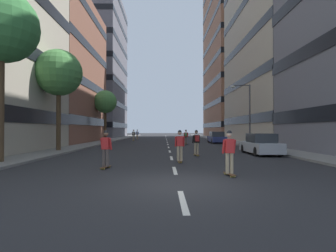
% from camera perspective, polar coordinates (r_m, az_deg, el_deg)
% --- Properties ---
extents(ground_plane, '(179.02, 179.02, 0.00)m').
position_cam_1_polar(ground_plane, '(38.55, -0.19, -3.43)').
color(ground_plane, '#28282B').
extents(sidewalk_left, '(2.57, 82.05, 0.14)m').
position_cam_1_polar(sidewalk_left, '(43.13, -12.34, -3.03)').
color(sidewalk_left, gray).
rests_on(sidewalk_left, ground_plane).
extents(sidewalk_right, '(2.57, 82.05, 0.14)m').
position_cam_1_polar(sidewalk_right, '(43.33, 11.77, -3.02)').
color(sidewalk_right, gray).
rests_on(sidewalk_right, ground_plane).
extents(lane_markings, '(0.16, 67.20, 0.01)m').
position_cam_1_polar(lane_markings, '(39.22, -0.20, -3.38)').
color(lane_markings, silver).
rests_on(lane_markings, ground_plane).
extents(building_left_mid, '(12.17, 17.52, 19.31)m').
position_cam_1_polar(building_left_mid, '(40.28, -24.49, 10.69)').
color(building_left_mid, brown).
rests_on(building_left_mid, ground_plane).
extents(building_left_far, '(12.17, 19.97, 31.83)m').
position_cam_1_polar(building_left_far, '(64.14, -15.53, 12.08)').
color(building_left_far, slate).
rests_on(building_left_far, ground_plane).
extents(building_right_mid, '(12.17, 21.10, 31.23)m').
position_cam_1_polar(building_right_mid, '(42.24, 23.90, 18.54)').
color(building_right_mid, '#B2A893').
rests_on(building_right_mid, ground_plane).
extents(building_right_far, '(12.17, 22.51, 37.45)m').
position_cam_1_polar(building_right_far, '(65.06, 14.56, 14.44)').
color(building_right_far, '#9E6B51').
rests_on(building_right_far, ground_plane).
extents(parked_car_near, '(1.82, 4.40, 1.52)m').
position_cam_1_polar(parked_car_near, '(35.67, 10.45, -2.51)').
color(parked_car_near, navy).
rests_on(parked_car_near, ground_plane).
extents(parked_car_mid, '(1.82, 4.40, 1.52)m').
position_cam_1_polar(parked_car_mid, '(20.30, 19.35, -3.85)').
color(parked_car_mid, '#B2B7BF').
rests_on(parked_car_mid, ground_plane).
extents(street_tree_near, '(3.32, 3.32, 7.36)m').
position_cam_1_polar(street_tree_near, '(39.65, -13.38, 5.03)').
color(street_tree_near, '#4C3823').
rests_on(street_tree_near, sidewalk_left).
extents(street_tree_mid, '(3.80, 3.80, 9.00)m').
position_cam_1_polar(street_tree_mid, '(17.16, -32.35, 17.61)').
color(street_tree_mid, '#4C3823').
rests_on(street_tree_mid, sidewalk_left).
extents(street_tree_far, '(3.74, 3.74, 8.15)m').
position_cam_1_polar(street_tree_far, '(23.57, -22.51, 10.48)').
color(street_tree_far, '#4C3823').
rests_on(street_tree_far, sidewalk_left).
extents(streetlamp_right, '(2.13, 0.30, 6.50)m').
position_cam_1_polar(streetlamp_right, '(29.62, 16.57, 3.79)').
color(streetlamp_right, '#3F3F44').
rests_on(streetlamp_right, sidewalk_right).
extents(skater_0, '(0.56, 0.92, 1.78)m').
position_cam_1_polar(skater_0, '(10.64, 13.12, -5.21)').
color(skater_0, brown).
rests_on(skater_0, ground_plane).
extents(skater_1, '(0.55, 0.92, 1.78)m').
position_cam_1_polar(skater_1, '(48.36, -6.65, -1.67)').
color(skater_1, brown).
rests_on(skater_1, ground_plane).
extents(skater_2, '(0.56, 0.92, 1.78)m').
position_cam_1_polar(skater_2, '(18.29, 6.17, -3.24)').
color(skater_2, brown).
rests_on(skater_2, ground_plane).
extents(skater_3, '(0.56, 0.92, 1.78)m').
position_cam_1_polar(skater_3, '(12.61, -13.28, -4.50)').
color(skater_3, brown).
rests_on(skater_3, ground_plane).
extents(skater_4, '(0.54, 0.91, 1.78)m').
position_cam_1_polar(skater_4, '(43.25, -7.44, -1.78)').
color(skater_4, brown).
rests_on(skater_4, ground_plane).
extents(skater_5, '(0.57, 0.92, 1.78)m').
position_cam_1_polar(skater_5, '(32.14, 3.88, -2.16)').
color(skater_5, brown).
rests_on(skater_5, ground_plane).
extents(skater_6, '(0.54, 0.90, 1.78)m').
position_cam_1_polar(skater_6, '(14.61, 2.55, -4.00)').
color(skater_6, brown).
rests_on(skater_6, ground_plane).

